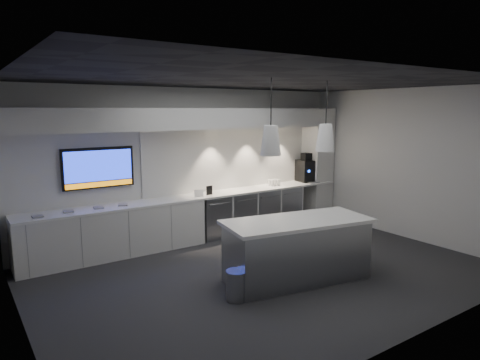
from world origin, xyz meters
TOP-DOWN VIEW (x-y plane):
  - floor at (0.00, 0.00)m, footprint 7.00×7.00m
  - ceiling at (0.00, 0.00)m, footprint 7.00×7.00m
  - wall_back at (0.00, 2.50)m, footprint 7.00×0.00m
  - wall_front at (0.00, -2.50)m, footprint 7.00×0.00m
  - wall_left at (-3.50, 0.00)m, footprint 0.00×7.00m
  - wall_right at (3.50, 0.00)m, footprint 0.00×7.00m
  - back_counter at (0.00, 2.17)m, footprint 6.80×0.65m
  - left_base_cabinets at (-1.75, 2.17)m, footprint 3.30×0.63m
  - fridge_unit_a at (0.25, 2.17)m, footprint 0.60×0.61m
  - fridge_unit_b at (0.88, 2.17)m, footprint 0.60×0.61m
  - fridge_unit_c at (1.51, 2.17)m, footprint 0.60×0.61m
  - fridge_unit_d at (2.14, 2.17)m, footprint 0.60×0.61m
  - backsplash at (1.20, 2.48)m, footprint 4.60×0.03m
  - soffit at (0.00, 2.20)m, footprint 6.90×0.60m
  - column at (3.20, 2.20)m, footprint 0.55×0.55m
  - wall_tv at (-1.90, 2.45)m, footprint 1.25×0.07m
  - island at (0.17, -0.48)m, footprint 2.36×1.34m
  - bin at (-0.98, -0.55)m, footprint 0.37×0.37m
  - coffee_machine at (2.85, 2.20)m, footprint 0.43×0.58m
  - sign_black at (0.15, 2.11)m, footprint 0.14×0.04m
  - sign_white at (-0.10, 2.07)m, footprint 0.18×0.06m
  - cup_cluster at (1.87, 2.18)m, footprint 0.25×0.16m
  - tray_a at (-2.99, 2.08)m, footprint 0.16×0.16m
  - tray_b at (-2.51, 2.15)m, footprint 0.18×0.18m
  - tray_c at (-2.02, 2.15)m, footprint 0.18×0.18m
  - tray_d at (-1.60, 2.13)m, footprint 0.20×0.20m
  - pendant_left at (-0.36, -0.48)m, footprint 0.29×0.29m
  - pendant_right at (0.70, -0.48)m, footprint 0.29×0.29m

SIDE VIEW (x-z plane):
  - floor at x=0.00m, z-range 0.00..0.00m
  - bin at x=-0.98m, z-range 0.00..0.41m
  - fridge_unit_a at x=0.25m, z-range 0.00..0.85m
  - fridge_unit_b at x=0.88m, z-range 0.00..0.85m
  - fridge_unit_c at x=1.51m, z-range 0.00..0.85m
  - fridge_unit_d at x=2.14m, z-range 0.00..0.85m
  - left_base_cabinets at x=-1.75m, z-range 0.00..0.86m
  - island at x=0.17m, z-range 0.00..0.95m
  - back_counter at x=0.00m, z-range 0.86..0.90m
  - tray_a at x=-2.99m, z-range 0.90..0.92m
  - tray_b at x=-2.51m, z-range 0.90..0.92m
  - tray_c at x=-2.02m, z-range 0.90..0.92m
  - tray_d at x=-1.60m, z-range 0.90..0.92m
  - cup_cluster at x=1.87m, z-range 0.90..1.04m
  - sign_white at x=-0.10m, z-range 0.90..1.04m
  - sign_black at x=0.15m, z-range 0.90..1.08m
  - coffee_machine at x=2.85m, z-range 0.84..1.51m
  - column at x=3.20m, z-range 0.00..2.60m
  - wall_back at x=0.00m, z-range -2.00..5.00m
  - wall_front at x=0.00m, z-range -2.00..5.00m
  - wall_left at x=-3.50m, z-range -2.00..5.00m
  - wall_right at x=3.50m, z-range -2.00..5.00m
  - backsplash at x=1.20m, z-range 0.90..2.20m
  - wall_tv at x=-1.90m, z-range 1.20..1.92m
  - pendant_left at x=-0.36m, z-range 1.59..2.71m
  - pendant_right at x=0.70m, z-range 1.59..2.71m
  - soffit at x=0.00m, z-range 2.20..2.60m
  - ceiling at x=0.00m, z-range 3.00..3.00m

